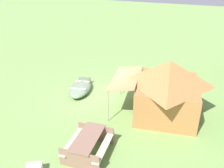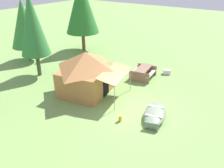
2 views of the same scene
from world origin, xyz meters
name	(u,v)px [view 2 (image 2 of 2)]	position (x,y,z in m)	size (l,w,h in m)	color
ground_plane	(134,110)	(0.00, 0.00, 0.00)	(80.00, 80.00, 0.00)	#769C51
beached_rowboat	(155,114)	(-0.03, -1.26, 0.23)	(2.60, 1.79, 0.45)	slate
canvas_cabin_tent	(86,72)	(0.18, 3.60, 1.39)	(3.88, 4.54, 2.67)	#AB713E
picnic_table	(143,71)	(4.16, 1.66, 0.48)	(2.00, 1.72, 0.76)	#866251
cooler_box	(167,72)	(5.76, 0.48, 0.18)	(0.52, 0.33, 0.35)	silver
fuel_can	(120,118)	(-1.34, 0.08, 0.16)	(0.17, 0.17, 0.32)	orange
pine_tree_back_left	(32,24)	(0.15, 8.24, 3.75)	(2.05, 2.05, 5.91)	#454733
pine_tree_far_center	(82,6)	(6.60, 9.49, 4.15)	(3.08, 3.08, 6.59)	brown
pine_tree_side	(24,24)	(1.76, 11.47, 3.16)	(2.49, 2.49, 5.10)	brown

